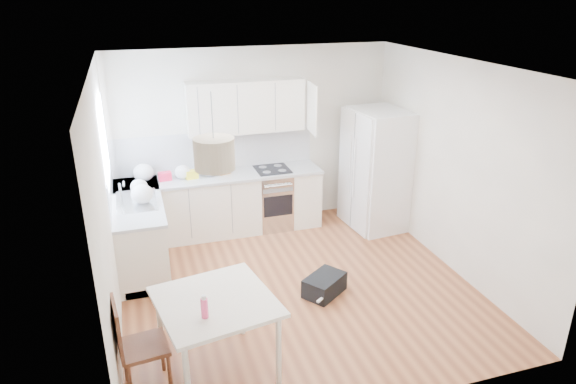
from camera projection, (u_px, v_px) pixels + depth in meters
The scene contains 29 objects.
floor at pixel (297, 286), 6.41m from camera, with size 4.20×4.20×0.00m, color brown.
ceiling at pixel (299, 66), 5.41m from camera, with size 4.20×4.20×0.00m, color white.
wall_back at pixel (254, 138), 7.77m from camera, with size 4.20×4.20×0.00m, color beige.
wall_left at pixel (106, 207), 5.33m from camera, with size 4.20×4.20×0.00m, color beige.
wall_right at pixel (455, 168), 6.49m from camera, with size 4.20×4.20×0.00m, color beige.
window_glassblock at pixel (104, 140), 6.20m from camera, with size 0.02×1.00×1.00m, color #BFE0F9.
cabinets_back at pixel (221, 205), 7.68m from camera, with size 3.00×0.60×0.88m, color white.
cabinets_left at pixel (140, 233), 6.81m from camera, with size 0.60×1.80×0.88m, color white.
counter_back at pixel (220, 176), 7.51m from camera, with size 3.02×0.64×0.04m, color #B0B2B5.
counter_left at pixel (137, 201), 6.64m from camera, with size 0.64×1.82×0.04m, color #B0B2B5.
backsplash_back at pixel (215, 150), 7.65m from camera, with size 3.00×0.01×0.58m, color white.
backsplash_left at pixel (110, 181), 6.44m from camera, with size 0.01×1.80×0.58m, color white.
upper_cabinets at pixel (246, 106), 7.39m from camera, with size 1.70×0.32×0.75m, color white.
range_oven at pixel (273, 199), 7.90m from camera, with size 0.50×0.61×0.88m, color silver, non-canonical shape.
sink at pixel (137, 201), 6.59m from camera, with size 0.50×0.80×0.16m, color silver, non-canonical shape.
refrigerator at pixel (377, 170), 7.75m from camera, with size 0.87×0.91×1.82m, color white, non-canonical shape.
dining_table at pixel (216, 308), 4.73m from camera, with size 1.19×1.19×0.81m.
dining_chair at pixel (144, 344), 4.61m from camera, with size 0.41×0.41×0.97m, color #492416, non-canonical shape.
drink_bottle at pixel (204, 306), 4.41m from camera, with size 0.06×0.06×0.22m, color #F04278.
gym_bag at pixel (324, 285), 6.22m from camera, with size 0.51×0.33×0.24m, color black.
pendant_lamp at pixel (214, 154), 4.28m from camera, with size 0.34×0.34×0.27m, color beige.
grocery_bag_a at pixel (143, 173), 7.22m from camera, with size 0.28×0.24×0.26m, color white.
grocery_bag_b at pixel (182, 172), 7.32m from camera, with size 0.22×0.19×0.20m, color white.
grocery_bag_c at pixel (210, 167), 7.42m from camera, with size 0.32×0.27×0.28m, color white.
grocery_bag_d at pixel (139, 187), 6.79m from camera, with size 0.22×0.19×0.20m, color white.
grocery_bag_e at pixel (142, 194), 6.48m from camera, with size 0.28×0.24×0.25m, color white.
snack_orange at pixel (224, 170), 7.54m from camera, with size 0.17×0.11×0.12m, color orange.
snack_yellow at pixel (192, 174), 7.34m from camera, with size 0.18×0.11×0.12m, color yellow.
snack_red at pixel (165, 176), 7.27m from camera, with size 0.18×0.11×0.12m, color #B91732.
Camera 1 is at (-1.76, -5.23, 3.47)m, focal length 32.00 mm.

